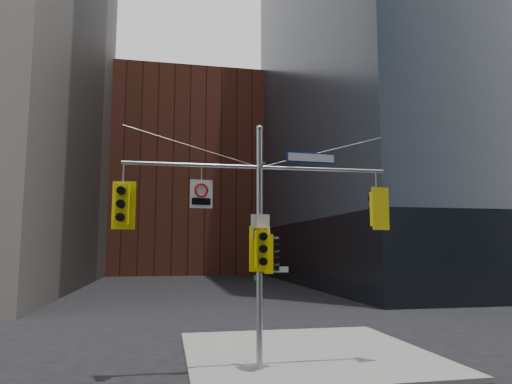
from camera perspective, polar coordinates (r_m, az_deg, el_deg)
name	(u,v)px	position (r m, az deg, el deg)	size (l,w,h in m)	color
sidewalk_corner	(306,353)	(16.33, 6.26, -19.38)	(8.00, 8.00, 0.15)	gray
podium_ne	(463,253)	(53.03, 24.50, -6.95)	(36.40, 36.40, 6.00)	black
brick_midrise	(186,178)	(70.07, -8.74, 1.70)	(26.00, 20.00, 28.00)	brown
signal_assembly	(259,220)	(13.53, 0.43, -3.50)	(8.00, 0.80, 7.30)	#999CA1
traffic_light_west_arm	(122,205)	(13.36, -16.36, -1.53)	(0.66, 0.55, 1.37)	#FFE90D
traffic_light_east_arm	(377,209)	(14.77, 14.87, -2.06)	(0.62, 0.57, 1.32)	#FFE90D
traffic_light_pole_side	(270,254)	(13.57, 1.81, -7.72)	(0.49, 0.42, 1.15)	#FFE90D
traffic_light_pole_front	(261,249)	(13.24, 0.67, -7.12)	(0.63, 0.51, 1.31)	#FFE90D
street_sign_blade	(311,158)	(14.19, 6.92, 4.27)	(1.59, 0.15, 0.31)	navy
regulatory_sign_arm	(201,193)	(13.34, -6.85, -0.12)	(0.66, 0.14, 0.83)	silver
regulatory_sign_pole	(260,227)	(13.40, 0.53, -4.45)	(0.56, 0.05, 0.73)	silver
street_blade_ew	(274,270)	(13.62, 2.31, -9.66)	(0.83, 0.09, 0.17)	silver
street_blade_ns	(256,278)	(13.98, 0.06, -10.76)	(0.05, 0.75, 0.15)	#145926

